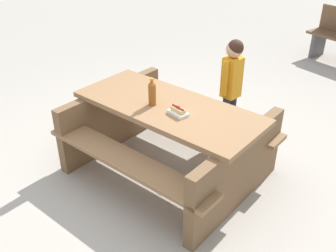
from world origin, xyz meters
name	(u,v)px	position (x,y,z in m)	size (l,w,h in m)	color
ground_plane	(168,170)	(0.00, 0.00, 0.00)	(30.00, 30.00, 0.00)	#ADA599
picnic_table	(168,133)	(0.00, 0.00, 0.44)	(2.17, 1.93, 0.75)	olive
soda_bottle	(152,93)	(-0.08, -0.12, 0.87)	(0.07, 0.07, 0.26)	brown
hotdog_tray	(178,111)	(0.20, -0.02, 0.78)	(0.19, 0.14, 0.08)	white
child_in_coat	(232,78)	(-0.21, 0.91, 0.75)	(0.20, 0.28, 1.17)	#262633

